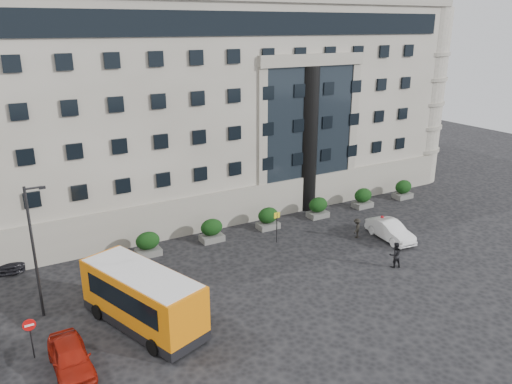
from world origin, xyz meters
TOP-DOWN VIEW (x-y plane):
  - ground at (0.00, 0.00)m, footprint 120.00×120.00m
  - civic_building at (6.00, 22.00)m, footprint 44.00×24.00m
  - entrance_column at (12.00, 10.30)m, footprint 1.80×1.80m
  - hedge_a at (-4.00, 7.80)m, footprint 1.80×1.26m
  - hedge_b at (1.20, 7.80)m, footprint 1.80×1.26m
  - hedge_c at (6.40, 7.80)m, footprint 1.80×1.26m
  - hedge_d at (11.60, 7.80)m, footprint 1.80×1.26m
  - hedge_e at (16.80, 7.80)m, footprint 1.80×1.26m
  - hedge_f at (22.00, 7.80)m, footprint 1.80×1.26m
  - street_lamp at (-11.94, 3.00)m, footprint 1.16×0.18m
  - bus_stop_sign at (5.50, 5.00)m, footprint 0.50×0.08m
  - no_entry_sign at (-13.00, -1.04)m, footprint 0.64×0.16m
  - minibus at (-7.13, -0.92)m, footprint 5.30×8.53m
  - parked_car_a at (-11.50, -2.98)m, footprint 1.83×4.42m
  - parked_car_c at (-13.06, 11.46)m, footprint 2.07×4.63m
  - parked_car_d at (-11.50, 16.00)m, footprint 2.63×5.08m
  - white_taxi at (13.67, 1.00)m, footprint 2.03×4.74m
  - pedestrian_a at (13.78, 2.19)m, footprint 0.67×0.54m
  - pedestrian_b at (10.48, -2.72)m, footprint 1.07×0.94m
  - pedestrian_c at (11.59, 2.60)m, footprint 1.21×1.10m

SIDE VIEW (x-z plane):
  - ground at x=0.00m, z-range 0.00..0.00m
  - parked_car_c at x=-13.06m, z-range 0.00..1.32m
  - parked_car_d at x=-11.50m, z-range 0.00..1.37m
  - parked_car_a at x=-11.50m, z-range 0.00..1.50m
  - white_taxi at x=13.67m, z-range 0.00..1.52m
  - pedestrian_a at x=13.78m, z-range 0.00..1.60m
  - pedestrian_c at x=11.59m, z-range 0.00..1.63m
  - hedge_a at x=-4.00m, z-range 0.01..1.85m
  - hedge_b at x=1.20m, z-range 0.01..1.85m
  - hedge_c at x=6.40m, z-range 0.01..1.85m
  - hedge_d at x=11.60m, z-range 0.01..1.85m
  - hedge_e at x=16.80m, z-range 0.01..1.85m
  - hedge_f at x=22.00m, z-range 0.01..1.85m
  - pedestrian_b at x=10.48m, z-range 0.00..1.88m
  - no_entry_sign at x=-13.00m, z-range 0.49..2.81m
  - bus_stop_sign at x=5.50m, z-range 0.47..2.99m
  - minibus at x=-7.13m, z-range 0.17..3.53m
  - street_lamp at x=-11.94m, z-range 0.37..8.37m
  - entrance_column at x=12.00m, z-range 0.00..13.00m
  - civic_building at x=6.00m, z-range 0.00..18.00m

